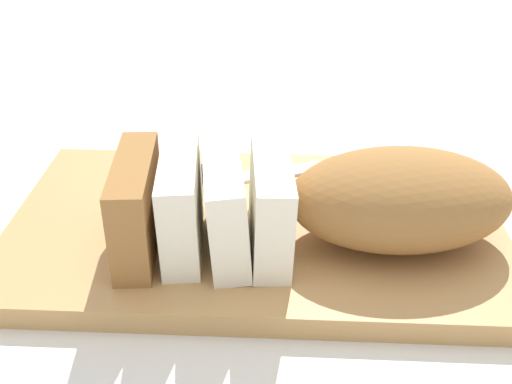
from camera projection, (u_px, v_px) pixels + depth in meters
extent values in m
plane|color=silver|center=(256.00, 238.00, 0.61)|extent=(3.00, 3.00, 0.00)
cube|color=tan|center=(256.00, 229.00, 0.60)|extent=(0.46, 0.28, 0.02)
ellipsoid|color=#996633|center=(400.00, 199.00, 0.55)|extent=(0.20, 0.14, 0.08)
cube|color=#F2E8CC|center=(270.00, 205.00, 0.54)|extent=(0.04, 0.12, 0.08)
cube|color=#F2E8CC|center=(226.00, 206.00, 0.54)|extent=(0.05, 0.12, 0.08)
cube|color=#F2E8CC|center=(181.00, 202.00, 0.55)|extent=(0.04, 0.12, 0.08)
cube|color=#996633|center=(136.00, 206.00, 0.54)|extent=(0.04, 0.12, 0.08)
cube|color=silver|center=(331.00, 166.00, 0.69)|extent=(0.23, 0.09, 0.00)
cylinder|color=black|center=(200.00, 175.00, 0.65)|extent=(0.06, 0.04, 0.02)
cube|color=silver|center=(227.00, 172.00, 0.66)|extent=(0.03, 0.03, 0.02)
sphere|color=tan|center=(216.00, 235.00, 0.57)|extent=(0.00, 0.00, 0.00)
sphere|color=tan|center=(197.00, 212.00, 0.60)|extent=(0.01, 0.01, 0.01)
sphere|color=tan|center=(250.00, 263.00, 0.54)|extent=(0.00, 0.00, 0.00)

